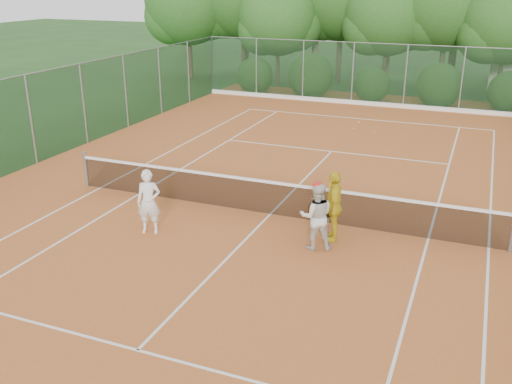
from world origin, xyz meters
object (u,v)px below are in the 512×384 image
Objects in this scene: ball_hopper at (320,211)px; player_white at (149,202)px; player_center_grp at (316,216)px; player_yellow at (334,206)px.

player_white is at bearing -159.33° from ball_hopper.
player_yellow reaches higher than player_center_grp.
player_yellow is (0.25, 0.61, 0.05)m from player_center_grp.
player_white is 4.50m from player_yellow.
player_yellow reaches higher than player_white.
player_white is 0.98× the size of player_center_grp.
player_white is at bearing -170.56° from player_center_grp.
player_yellow is at bearing 67.78° from player_center_grp.
ball_hopper is at bearing -71.38° from player_yellow.
ball_hopper is at bearing -4.97° from player_white.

